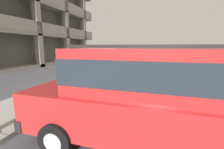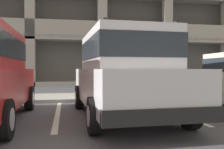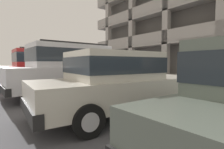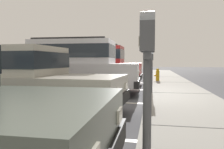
% 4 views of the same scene
% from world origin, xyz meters
% --- Properties ---
extents(ground_plane, '(80.00, 80.00, 0.10)m').
position_xyz_m(ground_plane, '(0.00, 0.00, -0.05)').
color(ground_plane, '#4C4C51').
extents(sidewalk, '(40.00, 2.20, 0.12)m').
position_xyz_m(sidewalk, '(0.00, 1.30, 0.06)').
color(sidewalk, '#9E9B93').
rests_on(sidewalk, ground_plane).
extents(parking_stall_lines, '(12.12, 4.80, 0.01)m').
position_xyz_m(parking_stall_lines, '(1.50, -1.40, 0.00)').
color(parking_stall_lines, silver).
rests_on(parking_stall_lines, ground_plane).
extents(silver_suv, '(2.14, 4.84, 2.03)m').
position_xyz_m(silver_suv, '(0.03, -2.48, 1.09)').
color(silver_suv, silver).
rests_on(silver_suv, ground_plane).
extents(parking_meter_near, '(0.35, 0.12, 1.42)m').
position_xyz_m(parking_meter_near, '(-0.02, 0.35, 1.18)').
color(parking_meter_near, '#47474C').
rests_on(parking_meter_near, sidewalk).
extents(parking_garage, '(32.00, 10.00, 13.25)m').
position_xyz_m(parking_garage, '(1.10, 13.41, 6.03)').
color(parking_garage, '#54514D').
rests_on(parking_garage, ground_plane).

